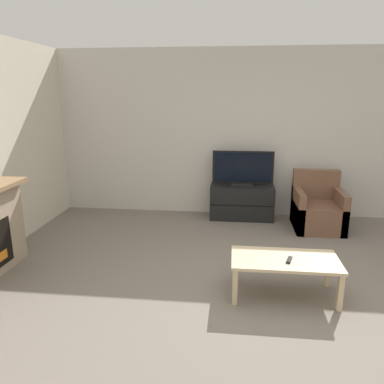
{
  "coord_description": "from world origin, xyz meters",
  "views": [
    {
      "loc": [
        -0.39,
        -3.27,
        1.99
      ],
      "look_at": [
        -0.86,
        1.03,
        0.85
      ],
      "focal_mm": 35.0,
      "sensor_mm": 36.0,
      "label": 1
    }
  ],
  "objects_px": {
    "coffee_table": "(285,263)",
    "tv_stand": "(242,202)",
    "remote": "(289,260)",
    "armchair": "(317,210)",
    "tv": "(243,170)"
  },
  "relations": [
    {
      "from": "tv_stand",
      "to": "tv",
      "type": "relative_size",
      "value": 1.05
    },
    {
      "from": "tv_stand",
      "to": "remote",
      "type": "xyz_separation_m",
      "value": [
        0.41,
        -2.46,
        0.14
      ]
    },
    {
      "from": "tv_stand",
      "to": "coffee_table",
      "type": "height_order",
      "value": "tv_stand"
    },
    {
      "from": "armchair",
      "to": "remote",
      "type": "bearing_deg",
      "value": -108.77
    },
    {
      "from": "tv_stand",
      "to": "armchair",
      "type": "distance_m",
      "value": 1.18
    },
    {
      "from": "tv",
      "to": "remote",
      "type": "height_order",
      "value": "tv"
    },
    {
      "from": "coffee_table",
      "to": "tv_stand",
      "type": "bearing_deg",
      "value": 98.97
    },
    {
      "from": "coffee_table",
      "to": "remote",
      "type": "distance_m",
      "value": 0.09
    },
    {
      "from": "coffee_table",
      "to": "tv",
      "type": "bearing_deg",
      "value": 98.98
    },
    {
      "from": "tv_stand",
      "to": "armchair",
      "type": "relative_size",
      "value": 1.2
    },
    {
      "from": "tv",
      "to": "coffee_table",
      "type": "xyz_separation_m",
      "value": [
        0.38,
        -2.41,
        -0.46
      ]
    },
    {
      "from": "tv",
      "to": "coffee_table",
      "type": "height_order",
      "value": "tv"
    },
    {
      "from": "tv",
      "to": "coffee_table",
      "type": "relative_size",
      "value": 0.91
    },
    {
      "from": "tv",
      "to": "armchair",
      "type": "distance_m",
      "value": 1.3
    },
    {
      "from": "tv_stand",
      "to": "remote",
      "type": "relative_size",
      "value": 6.58
    }
  ]
}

